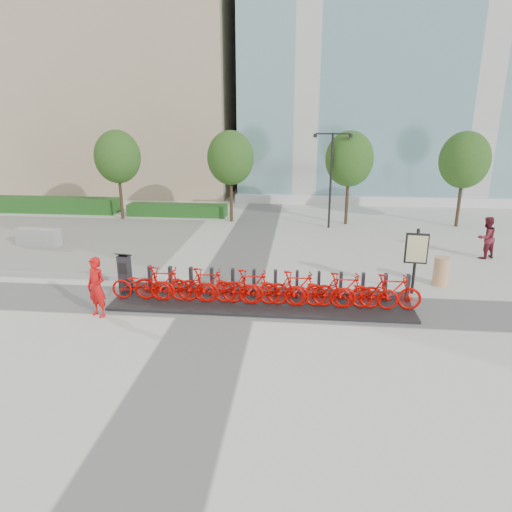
# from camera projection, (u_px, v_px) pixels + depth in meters

# --- Properties ---
(ground) EXTENTS (120.00, 120.00, 0.00)m
(ground) POSITION_uv_depth(u_px,v_px,m) (221.00, 304.00, 14.77)
(ground) COLOR silver
(glass_building) EXTENTS (32.00, 16.00, 24.00)m
(glass_building) POSITION_uv_depth(u_px,v_px,m) (459.00, 31.00, 34.58)
(glass_building) COLOR #5581A5
(glass_building) RESTS_ON ground
(gravel_patch) EXTENTS (14.00, 14.00, 0.00)m
(gravel_patch) POSITION_uv_depth(u_px,v_px,m) (45.00, 240.00, 22.40)
(gravel_patch) COLOR gray
(gravel_patch) RESTS_ON ground
(hedge_a) EXTENTS (10.00, 1.40, 0.90)m
(hedge_a) POSITION_uv_depth(u_px,v_px,m) (40.00, 205.00, 28.84)
(hedge_a) COLOR #186117
(hedge_a) RESTS_ON ground
(hedge_b) EXTENTS (6.00, 1.20, 0.70)m
(hedge_b) POSITION_uv_depth(u_px,v_px,m) (178.00, 210.00, 27.70)
(hedge_b) COLOR #186117
(hedge_b) RESTS_ON ground
(tree_0) EXTENTS (2.60, 2.60, 5.10)m
(tree_0) POSITION_uv_depth(u_px,v_px,m) (118.00, 157.00, 25.90)
(tree_0) COLOR #4E3C26
(tree_0) RESTS_ON ground
(tree_1) EXTENTS (2.60, 2.60, 5.10)m
(tree_1) POSITION_uv_depth(u_px,v_px,m) (231.00, 158.00, 25.26)
(tree_1) COLOR #4E3C26
(tree_1) RESTS_ON ground
(tree_2) EXTENTS (2.60, 2.60, 5.10)m
(tree_2) POSITION_uv_depth(u_px,v_px,m) (349.00, 159.00, 24.63)
(tree_2) COLOR #4E3C26
(tree_2) RESTS_ON ground
(tree_3) EXTENTS (2.60, 2.60, 5.10)m
(tree_3) POSITION_uv_depth(u_px,v_px,m) (465.00, 160.00, 24.04)
(tree_3) COLOR #4E3C26
(tree_3) RESTS_ON ground
(streetlamp) EXTENTS (2.00, 0.20, 5.00)m
(streetlamp) POSITION_uv_depth(u_px,v_px,m) (331.00, 169.00, 23.91)
(streetlamp) COLOR black
(streetlamp) RESTS_ON ground
(dock_pad) EXTENTS (9.60, 2.40, 0.08)m
(dock_pad) POSITION_uv_depth(u_px,v_px,m) (261.00, 301.00, 14.92)
(dock_pad) COLOR black
(dock_pad) RESTS_ON ground
(dock_rail_posts) EXTENTS (8.74, 0.50, 0.85)m
(dock_rail_posts) POSITION_uv_depth(u_px,v_px,m) (275.00, 283.00, 15.19)
(dock_rail_posts) COLOR #27262A
(dock_rail_posts) RESTS_ON dock_pad
(bike_0) EXTENTS (1.96, 0.68, 1.03)m
(bike_0) POSITION_uv_depth(u_px,v_px,m) (141.00, 284.00, 14.80)
(bike_0) COLOR #C40500
(bike_0) RESTS_ON dock_pad
(bike_1) EXTENTS (1.90, 0.54, 1.14)m
(bike_1) POSITION_uv_depth(u_px,v_px,m) (163.00, 284.00, 14.72)
(bike_1) COLOR #C40500
(bike_1) RESTS_ON dock_pad
(bike_2) EXTENTS (1.96, 0.68, 1.03)m
(bike_2) POSITION_uv_depth(u_px,v_px,m) (184.00, 286.00, 14.66)
(bike_2) COLOR #C40500
(bike_2) RESTS_ON dock_pad
(bike_3) EXTENTS (1.90, 0.54, 1.14)m
(bike_3) POSITION_uv_depth(u_px,v_px,m) (206.00, 285.00, 14.58)
(bike_3) COLOR #C40500
(bike_3) RESTS_ON dock_pad
(bike_4) EXTENTS (1.96, 0.68, 1.03)m
(bike_4) POSITION_uv_depth(u_px,v_px,m) (229.00, 288.00, 14.52)
(bike_4) COLOR #C40500
(bike_4) RESTS_ON dock_pad
(bike_5) EXTENTS (1.90, 0.54, 1.14)m
(bike_5) POSITION_uv_depth(u_px,v_px,m) (251.00, 287.00, 14.43)
(bike_5) COLOR #C40500
(bike_5) RESTS_ON dock_pad
(bike_6) EXTENTS (1.96, 0.68, 1.03)m
(bike_6) POSITION_uv_depth(u_px,v_px,m) (274.00, 289.00, 14.38)
(bike_6) COLOR #C40500
(bike_6) RESTS_ON dock_pad
(bike_7) EXTENTS (1.90, 0.54, 1.14)m
(bike_7) POSITION_uv_depth(u_px,v_px,m) (297.00, 289.00, 14.29)
(bike_7) COLOR #C40500
(bike_7) RESTS_ON dock_pad
(bike_8) EXTENTS (1.96, 0.68, 1.03)m
(bike_8) POSITION_uv_depth(u_px,v_px,m) (320.00, 291.00, 14.24)
(bike_8) COLOR #C40500
(bike_8) RESTS_ON dock_pad
(bike_9) EXTENTS (1.90, 0.54, 1.14)m
(bike_9) POSITION_uv_depth(u_px,v_px,m) (343.00, 290.00, 14.15)
(bike_9) COLOR #C40500
(bike_9) RESTS_ON dock_pad
(bike_10) EXTENTS (1.96, 0.68, 1.03)m
(bike_10) POSITION_uv_depth(u_px,v_px,m) (366.00, 293.00, 14.10)
(bike_10) COLOR #C40500
(bike_10) RESTS_ON dock_pad
(bike_11) EXTENTS (1.90, 0.54, 1.14)m
(bike_11) POSITION_uv_depth(u_px,v_px,m) (390.00, 292.00, 14.01)
(bike_11) COLOR #C40500
(bike_11) RESTS_ON dock_pad
(kiosk) EXTENTS (0.48, 0.41, 1.43)m
(kiosk) POSITION_uv_depth(u_px,v_px,m) (125.00, 273.00, 15.32)
(kiosk) COLOR #27262A
(kiosk) RESTS_ON dock_pad
(worker_red) EXTENTS (0.80, 0.68, 1.85)m
(worker_red) POSITION_uv_depth(u_px,v_px,m) (97.00, 287.00, 13.65)
(worker_red) COLOR red
(worker_red) RESTS_ON ground
(pedestrian) EXTENTS (1.09, 1.01, 1.80)m
(pedestrian) POSITION_uv_depth(u_px,v_px,m) (486.00, 238.00, 19.27)
(pedestrian) COLOR maroon
(pedestrian) RESTS_ON ground
(construction_barrel) EXTENTS (0.70, 0.70, 1.04)m
(construction_barrel) POSITION_uv_depth(u_px,v_px,m) (441.00, 271.00, 16.28)
(construction_barrel) COLOR #D56200
(construction_barrel) RESTS_ON ground
(jersey_barrier) EXTENTS (2.12, 0.78, 0.80)m
(jersey_barrier) POSITION_uv_depth(u_px,v_px,m) (39.00, 237.00, 21.31)
(jersey_barrier) COLOR #A3A3A3
(jersey_barrier) RESTS_ON ground
(map_sign) EXTENTS (0.75, 0.20, 2.28)m
(map_sign) POSITION_uv_depth(u_px,v_px,m) (416.00, 251.00, 15.21)
(map_sign) COLOR black
(map_sign) RESTS_ON ground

